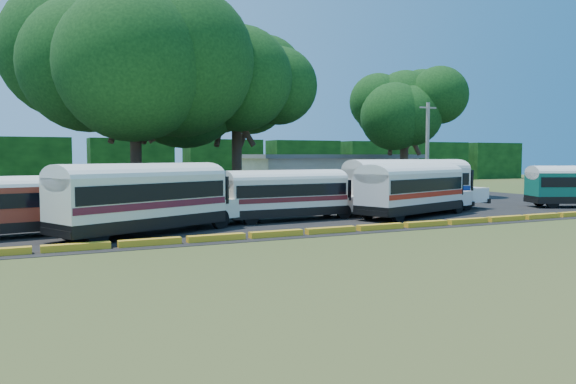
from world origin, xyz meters
name	(u,v)px	position (x,y,z in m)	size (l,w,h in m)	color
ground	(314,238)	(0.00, 0.00, 0.00)	(160.00, 160.00, 0.00)	#314C19
asphalt_strip	(243,213)	(1.00, 12.00, 0.01)	(64.00, 24.00, 0.02)	black
curb	(304,232)	(0.00, 1.00, 0.15)	(53.70, 0.45, 0.30)	orange
terminal_building	(329,173)	(18.00, 30.00, 2.03)	(19.00, 9.00, 4.00)	silver
treeline_backdrop	(131,163)	(0.00, 48.00, 3.00)	(130.00, 4.00, 6.00)	black
bus_red	(19,202)	(-12.59, 6.32, 1.68)	(9.16, 3.66, 2.93)	black
bus_cream_west	(145,195)	(-7.01, 4.38, 1.99)	(10.84, 6.85, 3.53)	black
bus_cream_east	(288,192)	(1.91, 6.88, 1.72)	(9.36, 2.76, 3.04)	black
bus_white_red	(413,187)	(9.96, 5.29, 1.91)	(10.54, 5.74, 3.38)	black
bus_white_blue	(410,182)	(11.88, 8.06, 2.05)	(11.09, 2.93, 3.63)	black
tree_west	(134,59)	(-4.98, 17.63, 10.67)	(13.53, 13.53, 15.66)	#3D2E1E
tree_center	(236,75)	(3.32, 19.33, 10.32)	(10.08, 10.08, 14.07)	#3D2E1E
tree_east	(405,104)	(21.25, 21.09, 8.89)	(8.56, 8.56, 12.09)	#3D2E1E
utility_pole	(427,152)	(17.36, 12.92, 4.19)	(1.60, 0.30, 8.16)	gray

